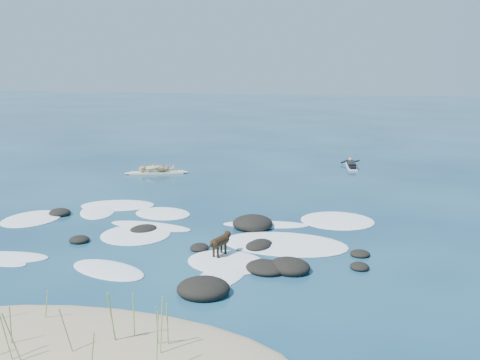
# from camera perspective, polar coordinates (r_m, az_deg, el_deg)

# --- Properties ---
(ground) EXTENTS (160.00, 160.00, 0.00)m
(ground) POSITION_cam_1_polar(r_m,az_deg,el_deg) (17.86, -4.37, -5.43)
(ground) COLOR #0A2642
(ground) RESTS_ON ground
(dune_grass) EXTENTS (4.14, 1.87, 1.23)m
(dune_grass) POSITION_cam_1_polar(r_m,az_deg,el_deg) (10.58, -16.49, -15.04)
(dune_grass) COLOR #7DA04D
(dune_grass) RESTS_ON ground
(reef_rocks) EXTENTS (11.52, 7.05, 0.56)m
(reef_rocks) POSITION_cam_1_polar(r_m,az_deg,el_deg) (15.86, -1.08, -7.31)
(reef_rocks) COLOR black
(reef_rocks) RESTS_ON ground
(breaking_foam) EXTENTS (13.14, 8.33, 0.12)m
(breaking_foam) POSITION_cam_1_polar(r_m,az_deg,el_deg) (17.68, -6.99, -5.64)
(breaking_foam) COLOR white
(breaking_foam) RESTS_ON ground
(standing_surfer_rig) EXTENTS (3.12, 1.43, 1.83)m
(standing_surfer_rig) POSITION_cam_1_polar(r_m,az_deg,el_deg) (27.11, -8.92, 2.17)
(standing_surfer_rig) COLOR beige
(standing_surfer_rig) RESTS_ON ground
(paddling_surfer_rig) EXTENTS (1.03, 2.32, 0.40)m
(paddling_surfer_rig) POSITION_cam_1_polar(r_m,az_deg,el_deg) (29.12, 11.79, 1.58)
(paddling_surfer_rig) COLOR white
(paddling_surfer_rig) RESTS_ON ground
(dog) EXTENTS (0.51, 1.08, 0.71)m
(dog) POSITION_cam_1_polar(r_m,az_deg,el_deg) (15.36, -2.08, -6.54)
(dog) COLOR black
(dog) RESTS_ON ground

